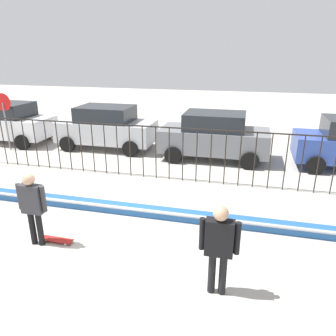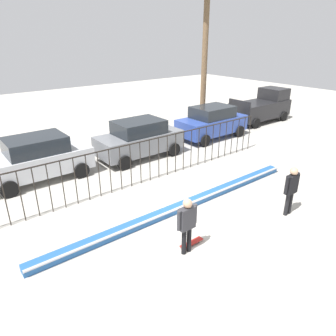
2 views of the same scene
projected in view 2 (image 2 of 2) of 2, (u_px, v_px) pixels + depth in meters
name	position (u px, v px, depth m)	size (l,w,h in m)	color
ground_plane	(198.00, 218.00, 10.72)	(60.00, 60.00, 0.00)	#ADA89E
bowl_coping_ledge	(183.00, 206.00, 11.27)	(11.00, 0.41, 0.27)	#235699
perimeter_fence	(140.00, 158.00, 12.82)	(14.04, 0.04, 1.84)	black
skateboarder	(187.00, 221.00, 8.67)	(0.70, 0.26, 1.73)	black
skateboard	(192.00, 243.00, 9.38)	(0.80, 0.20, 0.07)	#A51E19
camera_operator	(291.00, 187.00, 10.59)	(0.71, 0.27, 1.76)	black
parked_car_silver	(38.00, 158.00, 13.27)	(4.30, 2.12, 1.90)	#B7BABF
parked_car_gray	(139.00, 139.00, 15.74)	(4.30, 2.12, 1.90)	slate
parked_car_blue	(212.00, 122.00, 18.74)	(4.30, 2.12, 1.90)	#2D479E
pickup_truck	(262.00, 107.00, 22.30)	(4.70, 2.12, 2.24)	black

